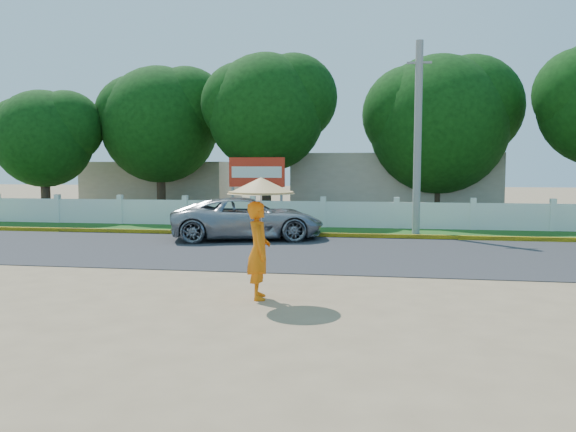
% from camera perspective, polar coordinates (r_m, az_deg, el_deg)
% --- Properties ---
extents(ground, '(120.00, 120.00, 0.00)m').
position_cam_1_polar(ground, '(12.48, -1.48, -6.77)').
color(ground, '#9E8460').
rests_on(ground, ground).
extents(road, '(60.00, 7.00, 0.02)m').
position_cam_1_polar(road, '(16.85, 1.36, -3.63)').
color(road, '#38383A').
rests_on(road, ground).
extents(grass_verge, '(60.00, 3.50, 0.03)m').
position_cam_1_polar(grass_verge, '(22.01, 3.22, -1.57)').
color(grass_verge, '#2D601E').
rests_on(grass_verge, ground).
extents(curb, '(40.00, 0.18, 0.16)m').
position_cam_1_polar(curb, '(20.33, 2.72, -1.93)').
color(curb, yellow).
rests_on(curb, ground).
extents(fence, '(40.00, 0.10, 1.10)m').
position_cam_1_polar(fence, '(23.39, 3.60, 0.14)').
color(fence, silver).
rests_on(fence, ground).
extents(building_near, '(10.00, 6.00, 3.20)m').
position_cam_1_polar(building_near, '(30.02, 10.60, 3.16)').
color(building_near, '#B7AD99').
rests_on(building_near, ground).
extents(building_far, '(8.00, 5.00, 2.80)m').
position_cam_1_polar(building_far, '(33.36, -12.41, 2.97)').
color(building_far, '#B7AD99').
rests_on(building_far, ground).
extents(utility_pole, '(0.28, 0.28, 7.13)m').
position_cam_1_polar(utility_pole, '(21.45, 13.04, 7.64)').
color(utility_pole, gray).
rests_on(utility_pole, ground).
extents(vehicle, '(5.75, 3.76, 1.47)m').
position_cam_1_polar(vehicle, '(19.70, -4.13, -0.25)').
color(vehicle, '#929499').
rests_on(vehicle, ground).
extents(monk_with_parasol, '(1.29, 1.29, 2.35)m').
position_cam_1_polar(monk_with_parasol, '(10.76, -2.89, -0.41)').
color(monk_with_parasol, orange).
rests_on(monk_with_parasol, ground).
extents(billboard, '(2.50, 0.13, 2.95)m').
position_cam_1_polar(billboard, '(24.87, -3.19, 4.11)').
color(billboard, gray).
rests_on(billboard, ground).
extents(tree_row, '(32.77, 8.03, 7.97)m').
position_cam_1_polar(tree_row, '(26.40, 8.71, 9.72)').
color(tree_row, '#473828').
rests_on(tree_row, ground).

